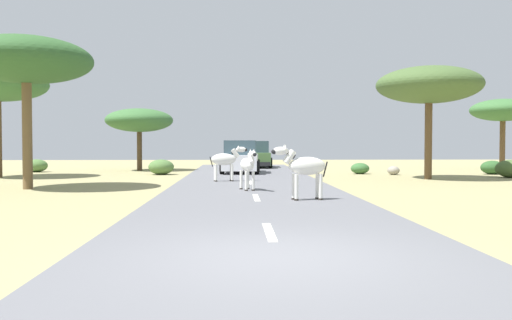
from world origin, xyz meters
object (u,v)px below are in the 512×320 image
tree_5 (139,121)px  bush_1 (360,168)px  bush_3 (511,169)px  zebra_0 (248,165)px  bush_2 (37,166)px  car_1 (256,155)px  zebra_2 (304,167)px  tree_7 (26,61)px  rock_1 (393,170)px  tree_0 (429,86)px  tree_3 (503,111)px  bush_0 (492,167)px  zebra_3 (226,160)px  car_0 (241,158)px  bush_4 (161,167)px

tree_5 → bush_1: (12.42, -4.00, -2.71)m
tree_5 → bush_3: size_ratio=2.83×
zebra_0 → bush_2: bearing=-62.3°
car_1 → bush_3: (11.80, -10.24, -0.42)m
car_1 → zebra_2: bearing=92.4°
tree_7 → rock_1: (15.65, 7.99, -4.34)m
tree_0 → bush_1: 6.20m
bush_2 → rock_1: (19.53, -3.40, -0.14)m
zebra_2 → tree_3: (14.16, 16.57, 2.62)m
tree_5 → bush_0: (19.32, -4.61, -2.64)m
tree_5 → bush_2: bearing=-165.4°
zebra_3 → tree_0: size_ratio=0.31×
zebra_2 → bush_1: (4.74, 13.30, -0.69)m
bush_3 → rock_1: 5.50m
rock_1 → bush_2: bearing=170.1°
tree_3 → tree_5: 21.85m
car_0 → car_1: (1.06, 6.45, 0.00)m
bush_0 → bush_1: 6.93m
car_1 → zebra_3: bearing=83.0°
car_0 → zebra_0: bearing=-86.0°
tree_0 → tree_7: (-16.22, -4.57, 0.31)m
tree_5 → zebra_3: bearing=-61.5°
tree_7 → bush_3: (20.58, 5.57, -4.14)m
car_0 → bush_4: (-4.16, -0.75, -0.45)m
car_1 → tree_5: bearing=23.5°
zebra_3 → rock_1: (8.63, 4.98, -0.72)m
bush_3 → bush_4: 17.29m
zebra_2 → tree_0: bearing=-47.7°
zebra_3 → bush_0: 14.93m
car_1 → tree_7: 18.46m
tree_0 → bush_3: tree_0 is taller
zebra_3 → tree_7: bearing=-76.8°
zebra_3 → car_1: car_1 is taller
car_0 → rock_1: car_0 is taller
tree_0 → tree_3: size_ratio=1.19×
car_1 → bush_3: car_1 is taller
car_1 → bush_1: (5.32, -6.96, -0.55)m
tree_0 → tree_3: tree_0 is taller
tree_7 → bush_1: tree_7 is taller
bush_0 → car_1: bearing=148.2°
tree_0 → bush_4: (-12.66, 4.04, -3.86)m
car_0 → bush_2: bearing=173.3°
zebra_3 → tree_0: bearing=89.7°
car_0 → tree_3: size_ratio=1.03×
tree_7 → tree_3: bearing=27.3°
car_0 → car_1: same height
tree_3 → zebra_2: bearing=-130.5°
bush_4 → rock_1: bearing=-2.9°
zebra_3 → car_1: bearing=162.2°
zebra_0 → zebra_2: bearing=100.7°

